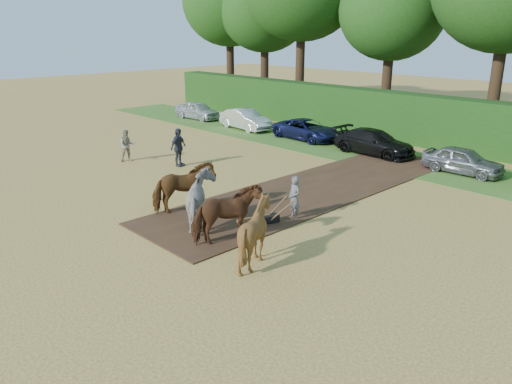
{
  "coord_description": "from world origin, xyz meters",
  "views": [
    {
      "loc": [
        14.91,
        -9.53,
        6.84
      ],
      "look_at": [
        3.03,
        1.82,
        1.4
      ],
      "focal_mm": 35.0,
      "sensor_mm": 36.0,
      "label": 1
    }
  ],
  "objects_px": {
    "spectator_near": "(127,146)",
    "spectator_far": "(178,147)",
    "parked_cars": "(448,157)",
    "plough_team": "(217,208)"
  },
  "relations": [
    {
      "from": "plough_team",
      "to": "spectator_far",
      "type": "bearing_deg",
      "value": 152.82
    },
    {
      "from": "plough_team",
      "to": "parked_cars",
      "type": "bearing_deg",
      "value": 83.28
    },
    {
      "from": "spectator_near",
      "to": "spectator_far",
      "type": "xyz_separation_m",
      "value": [
        2.68,
        1.42,
        0.13
      ]
    },
    {
      "from": "parked_cars",
      "to": "spectator_near",
      "type": "bearing_deg",
      "value": -139.61
    },
    {
      "from": "spectator_near",
      "to": "parked_cars",
      "type": "relative_size",
      "value": 0.04
    },
    {
      "from": "parked_cars",
      "to": "spectator_far",
      "type": "bearing_deg",
      "value": -136.86
    },
    {
      "from": "spectator_near",
      "to": "parked_cars",
      "type": "xyz_separation_m",
      "value": [
        12.6,
        10.72,
        -0.16
      ]
    },
    {
      "from": "spectator_near",
      "to": "spectator_far",
      "type": "relative_size",
      "value": 0.87
    },
    {
      "from": "parked_cars",
      "to": "plough_team",
      "type": "bearing_deg",
      "value": -96.72
    },
    {
      "from": "plough_team",
      "to": "spectator_near",
      "type": "bearing_deg",
      "value": 165.44
    }
  ]
}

